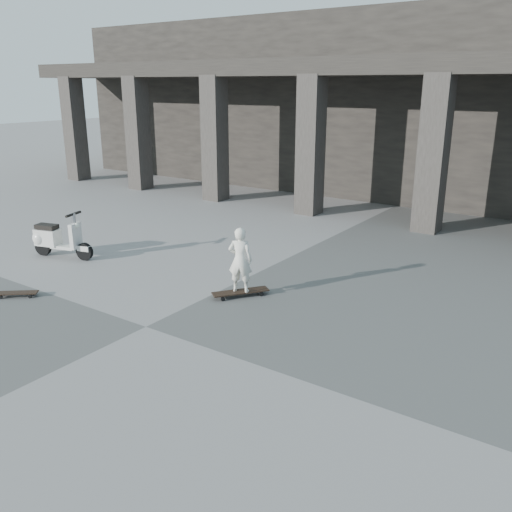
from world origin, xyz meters
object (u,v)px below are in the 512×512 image
Objects in this scene: skateboard_spare at (17,293)px; child at (240,260)px; scooter at (53,239)px; longboard at (241,292)px.

child is at bearing -4.01° from skateboard_spare.
skateboard_spare is 2.48m from scooter.
scooter is at bearing 131.58° from longboard.
longboard is at bearing 158.23° from child.
child is 4.94m from scooter.
longboard is 0.82× the size of child.
skateboard_spare is (-3.37, -2.35, -0.01)m from longboard.
scooter is at bearing -16.61° from child.
longboard is 0.67× the size of scooter.
scooter is (-4.91, -0.44, -0.29)m from child.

